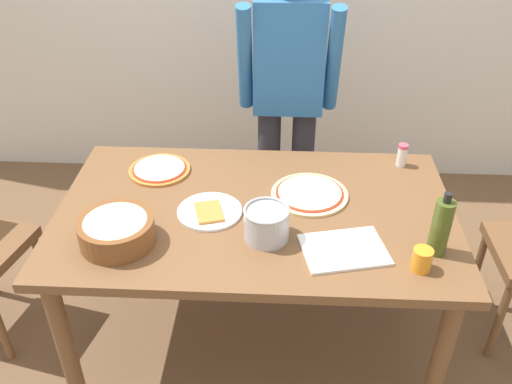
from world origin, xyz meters
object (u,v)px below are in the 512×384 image
at_px(pizza_raw_on_board, 310,194).
at_px(olive_oil_bottle, 441,227).
at_px(plate_with_slice, 210,212).
at_px(salt_shaker, 402,155).
at_px(steel_pot, 267,223).
at_px(person_cook, 288,92).
at_px(popcorn_bowl, 116,229).
at_px(dining_table, 255,227).
at_px(cutting_board_white, 344,250).
at_px(pizza_cooked_on_tray, 160,169).
at_px(cup_orange, 422,260).

distance_m(pizza_raw_on_board, olive_oil_bottle, 0.57).
xyz_separation_m(plate_with_slice, olive_oil_bottle, (0.85, -0.19, 0.11)).
bearing_deg(salt_shaker, steel_pot, -136.83).
bearing_deg(person_cook, popcorn_bowl, -122.05).
relative_size(plate_with_slice, olive_oil_bottle, 1.02).
relative_size(dining_table, person_cook, 0.99).
bearing_deg(dining_table, olive_oil_bottle, -18.88).
relative_size(person_cook, pizza_raw_on_board, 5.03).
distance_m(olive_oil_bottle, salt_shaker, 0.61).
distance_m(plate_with_slice, cutting_board_white, 0.56).
xyz_separation_m(pizza_cooked_on_tray, olive_oil_bottle, (1.11, -0.50, 0.10)).
distance_m(olive_oil_bottle, cup_orange, 0.14).
relative_size(person_cook, cup_orange, 19.06).
relative_size(salt_shaker, cutting_board_white, 0.35).
distance_m(pizza_cooked_on_tray, cutting_board_white, 0.93).
height_order(plate_with_slice, cup_orange, cup_orange).
xyz_separation_m(cup_orange, salt_shaker, (0.05, 0.70, 0.01)).
distance_m(dining_table, steel_pot, 0.24).
xyz_separation_m(olive_oil_bottle, cutting_board_white, (-0.33, -0.01, -0.11)).
bearing_deg(cup_orange, pizza_cooked_on_tray, 150.16).
xyz_separation_m(dining_table, cup_orange, (0.59, -0.33, 0.13)).
height_order(olive_oil_bottle, salt_shaker, olive_oil_bottle).
bearing_deg(olive_oil_bottle, person_cook, 118.98).
xyz_separation_m(person_cook, cutting_board_white, (0.21, -1.00, -0.17)).
bearing_deg(dining_table, popcorn_bowl, -154.77).
distance_m(dining_table, cup_orange, 0.69).
bearing_deg(pizza_cooked_on_tray, cutting_board_white, -33.30).
distance_m(cup_orange, cutting_board_white, 0.27).
distance_m(popcorn_bowl, olive_oil_bottle, 1.17).
xyz_separation_m(person_cook, olive_oil_bottle, (0.55, -0.99, -0.07)).
bearing_deg(cup_orange, person_cook, 113.53).
relative_size(person_cook, plate_with_slice, 6.23).
bearing_deg(cutting_board_white, pizza_cooked_on_tray, 146.70).
bearing_deg(pizza_raw_on_board, popcorn_bowl, -154.47).
height_order(person_cook, pizza_raw_on_board, person_cook).
height_order(olive_oil_bottle, cutting_board_white, olive_oil_bottle).
relative_size(steel_pot, cup_orange, 2.04).
relative_size(pizza_raw_on_board, plate_with_slice, 1.24).
bearing_deg(dining_table, cup_orange, -28.77).
bearing_deg(cup_orange, pizza_raw_on_board, 130.61).
xyz_separation_m(plate_with_slice, popcorn_bowl, (-0.32, -0.20, 0.05)).
relative_size(cup_orange, cutting_board_white, 0.28).
xyz_separation_m(steel_pot, salt_shaker, (0.59, 0.55, -0.01)).
bearing_deg(salt_shaker, pizza_cooked_on_tray, -174.34).
bearing_deg(person_cook, cutting_board_white, -77.96).
bearing_deg(popcorn_bowl, pizza_raw_on_board, 25.53).
relative_size(dining_table, pizza_raw_on_board, 4.97).
relative_size(steel_pot, cutting_board_white, 0.58).
relative_size(pizza_cooked_on_tray, plate_with_slice, 1.05).
bearing_deg(plate_with_slice, pizza_raw_on_board, 19.89).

